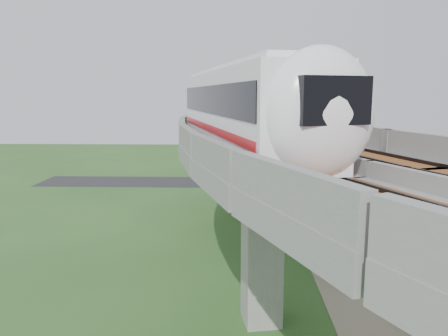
{
  "coord_description": "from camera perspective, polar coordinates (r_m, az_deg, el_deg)",
  "views": [
    {
      "loc": [
        -0.43,
        -33.87,
        12.88
      ],
      "look_at": [
        -1.51,
        -1.78,
        7.5
      ],
      "focal_mm": 35.0,
      "sensor_mm": 36.0,
      "label": 1
    }
  ],
  "objects": [
    {
      "name": "viaduct",
      "position": [
        34.35,
        9.07,
        3.0
      ],
      "size": [
        19.58,
        73.98,
        11.4
      ],
      "color": "#99968E",
      "rests_on": "ground"
    },
    {
      "name": "asphalt_road",
      "position": [
        65.15,
        2.27,
        -1.88
      ],
      "size": [
        60.0,
        8.0,
        0.03
      ],
      "primitive_type": "cube",
      "color": "#232326",
      "rests_on": "ground"
    },
    {
      "name": "car_white",
      "position": [
        34.48,
        17.64,
        -11.8
      ],
      "size": [
        3.29,
        3.33,
        1.14
      ],
      "primitive_type": "imported",
      "rotation": [
        0.0,
        0.0,
        0.77
      ],
      "color": "white",
      "rests_on": "dirt_lot"
    },
    {
      "name": "metro_train",
      "position": [
        41.05,
        3.66,
        8.7
      ],
      "size": [
        14.18,
        60.87,
        3.64
      ],
      "color": "white",
      "rests_on": "ground"
    },
    {
      "name": "tree_2",
      "position": [
        38.72,
        12.78,
        -7.38
      ],
      "size": [
        2.33,
        2.33,
        2.78
      ],
      "color": "#382314",
      "rests_on": "ground"
    },
    {
      "name": "car_red",
      "position": [
        39.91,
        25.25,
        -9.26
      ],
      "size": [
        3.95,
        2.38,
        1.23
      ],
      "primitive_type": "imported",
      "rotation": [
        0.0,
        0.0,
        -1.26
      ],
      "color": "maroon",
      "rests_on": "dirt_lot"
    },
    {
      "name": "ground",
      "position": [
        36.24,
        2.53,
        -11.32
      ],
      "size": [
        160.0,
        160.0,
        0.0
      ],
      "primitive_type": "plane",
      "color": "#2B5220",
      "rests_on": "ground"
    },
    {
      "name": "car_dark",
      "position": [
        43.51,
        20.25,
        -7.47
      ],
      "size": [
        4.22,
        2.61,
        1.14
      ],
      "primitive_type": "imported",
      "rotation": [
        0.0,
        0.0,
        1.85
      ],
      "color": "black",
      "rests_on": "dirt_lot"
    },
    {
      "name": "tree_3",
      "position": [
        32.86,
        15.24,
        -10.86
      ],
      "size": [
        2.32,
        2.32,
        2.62
      ],
      "color": "#382314",
      "rests_on": "ground"
    },
    {
      "name": "fence",
      "position": [
        37.39,
        17.89,
        -9.9
      ],
      "size": [
        3.87,
        38.73,
        1.5
      ],
      "color": "#2D382D",
      "rests_on": "ground"
    },
    {
      "name": "tree_0",
      "position": [
        59.36,
        14.44,
        -1.56
      ],
      "size": [
        2.23,
        2.23,
        2.74
      ],
      "color": "#382314",
      "rests_on": "ground"
    },
    {
      "name": "dirt_lot",
      "position": [
        37.27,
        25.11,
        -11.61
      ],
      "size": [
        18.0,
        26.0,
        0.04
      ],
      "primitive_type": "cube",
      "color": "gray",
      "rests_on": "ground"
    },
    {
      "name": "tree_1",
      "position": [
        49.23,
        11.67,
        -3.73
      ],
      "size": [
        2.36,
        2.36,
        2.77
      ],
      "color": "#382314",
      "rests_on": "ground"
    }
  ]
}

